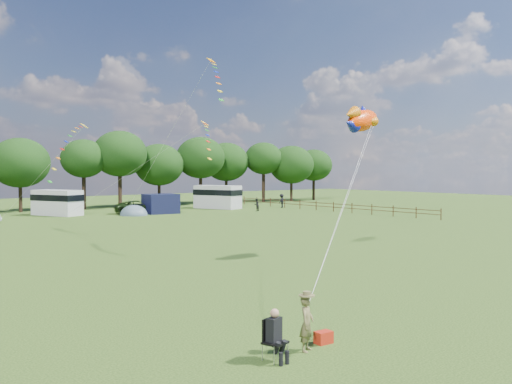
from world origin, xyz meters
TOP-DOWN VIEW (x-y plane):
  - ground_plane at (0.00, 0.00)m, footprint 180.00×180.00m
  - tree_line at (5.30, 54.99)m, footprint 102.98×10.98m
  - fence at (32.00, 34.50)m, footprint 0.12×33.12m
  - car_d at (11.86, 45.09)m, footprint 6.03×4.34m
  - campervan_c at (3.61, 48.44)m, footprint 4.60×6.30m
  - campervan_d at (24.05, 46.37)m, footprint 4.50×6.71m
  - tent_greyblue at (10.33, 43.02)m, footprint 3.10×3.39m
  - awning_navy at (13.98, 43.47)m, footprint 3.87×3.25m
  - kite_flyer at (-7.49, -3.74)m, footprint 0.69×0.61m
  - camp_chair at (-8.76, -3.77)m, footprint 0.70×0.71m
  - kite_bag at (-6.60, -3.53)m, footprint 0.54×0.37m
  - fish_kite at (7.47, 7.39)m, footprint 3.72×1.86m
  - streamer_kite_b at (-5.72, 19.06)m, footprint 4.17×4.62m
  - streamer_kite_c at (2.20, 15.98)m, footprint 3.09×4.86m
  - walker_a at (25.05, 39.39)m, footprint 0.88×0.68m
  - walker_b at (31.68, 42.27)m, footprint 1.33×1.01m
  - streamer_kite_d at (8.60, 24.34)m, footprint 2.73×5.01m

SIDE VIEW (x-z plane):
  - ground_plane at x=0.00m, z-range 0.00..0.00m
  - tent_greyblue at x=10.33m, z-range -1.13..1.17m
  - kite_bag at x=-6.60m, z-range 0.00..0.37m
  - fence at x=32.00m, z-range 0.10..1.30m
  - car_d at x=11.86m, z-range 0.00..1.50m
  - kite_flyer at x=-7.49m, z-range 0.00..1.59m
  - walker_a at x=25.05m, z-range 0.00..1.59m
  - camp_chair at x=-8.76m, z-range 0.14..1.58m
  - walker_b at x=31.68m, z-range 0.00..1.86m
  - awning_navy at x=13.98m, z-range 0.00..2.28m
  - campervan_c at x=3.61m, z-range 0.11..2.95m
  - campervan_d at x=24.05m, z-range 0.11..3.15m
  - tree_line at x=5.30m, z-range 1.21..11.48m
  - streamer_kite_b at x=-5.72m, z-range 5.07..8.83m
  - streamer_kite_c at x=2.20m, z-range 6.24..9.00m
  - fish_kite at x=7.47m, z-range 7.15..9.10m
  - streamer_kite_d at x=8.60m, z-range 11.25..15.56m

